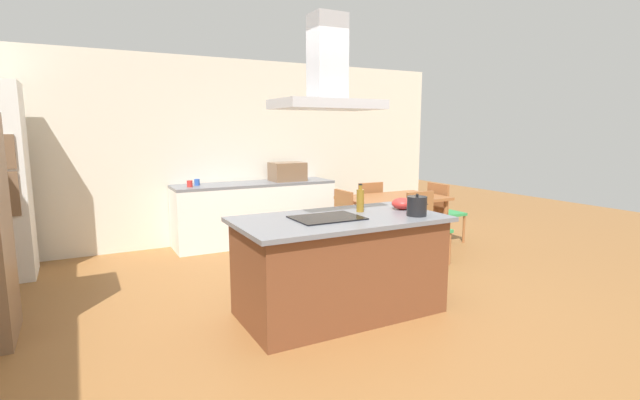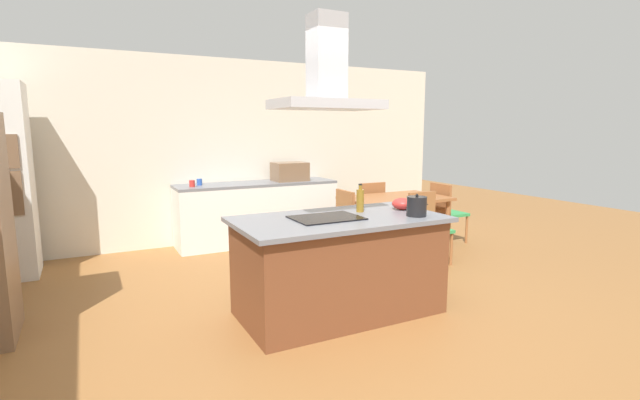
{
  "view_description": "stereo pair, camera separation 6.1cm",
  "coord_description": "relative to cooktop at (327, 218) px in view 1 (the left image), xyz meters",
  "views": [
    {
      "loc": [
        -2.06,
        -3.49,
        1.69
      ],
      "look_at": [
        0.01,
        0.4,
        1.0
      ],
      "focal_mm": 25.73,
      "sensor_mm": 36.0,
      "label": 1
    },
    {
      "loc": [
        -2.0,
        -3.52,
        1.69
      ],
      "look_at": [
        0.01,
        0.4,
        1.0
      ],
      "focal_mm": 25.73,
      "sensor_mm": 36.0,
      "label": 2
    }
  ],
  "objects": [
    {
      "name": "ground",
      "position": [
        0.13,
        1.5,
        -0.91
      ],
      "size": [
        16.0,
        16.0,
        0.0
      ],
      "primitive_type": "plane",
      "color": "#936033"
    },
    {
      "name": "wall_back",
      "position": [
        0.13,
        3.25,
        0.44
      ],
      "size": [
        7.2,
        0.1,
        2.7
      ],
      "primitive_type": "cube",
      "color": "beige",
      "rests_on": "ground"
    },
    {
      "name": "kitchen_island",
      "position": [
        0.13,
        0.0,
        -0.45
      ],
      "size": [
        1.88,
        1.02,
        0.9
      ],
      "color": "brown",
      "rests_on": "ground"
    },
    {
      "name": "cooktop",
      "position": [
        0.0,
        0.0,
        0.0
      ],
      "size": [
        0.6,
        0.44,
        0.01
      ],
      "primitive_type": "cube",
      "color": "black",
      "rests_on": "kitchen_island"
    },
    {
      "name": "tea_kettle",
      "position": [
        0.79,
        -0.27,
        0.08
      ],
      "size": [
        0.23,
        0.18,
        0.2
      ],
      "color": "black",
      "rests_on": "kitchen_island"
    },
    {
      "name": "olive_oil_bottle",
      "position": [
        0.44,
        0.14,
        0.11
      ],
      "size": [
        0.07,
        0.07,
        0.27
      ],
      "color": "olive",
      "rests_on": "kitchen_island"
    },
    {
      "name": "mixing_bowl",
      "position": [
        0.88,
        0.06,
        0.05
      ],
      "size": [
        0.21,
        0.21,
        0.11
      ],
      "primitive_type": "ellipsoid",
      "color": "red",
      "rests_on": "kitchen_island"
    },
    {
      "name": "back_counter",
      "position": [
        0.37,
        2.88,
        -0.46
      ],
      "size": [
        2.37,
        0.62,
        0.9
      ],
      "color": "white",
      "rests_on": "ground"
    },
    {
      "name": "countertop_microwave",
      "position": [
        0.9,
        2.88,
        0.13
      ],
      "size": [
        0.5,
        0.38,
        0.28
      ],
      "primitive_type": "cube",
      "color": "brown",
      "rests_on": "back_counter"
    },
    {
      "name": "coffee_mug_red",
      "position": [
        -0.58,
        2.82,
        0.04
      ],
      "size": [
        0.08,
        0.08,
        0.09
      ],
      "primitive_type": "cylinder",
      "color": "red",
      "rests_on": "back_counter"
    },
    {
      "name": "coffee_mug_blue",
      "position": [
        -0.46,
        2.95,
        0.04
      ],
      "size": [
        0.08,
        0.08,
        0.09
      ],
      "primitive_type": "cylinder",
      "color": "#2D56B2",
      "rests_on": "back_counter"
    },
    {
      "name": "dining_table",
      "position": [
        1.93,
        1.59,
        -0.24
      ],
      "size": [
        1.4,
        0.9,
        0.75
      ],
      "color": "#995B33",
      "rests_on": "ground"
    },
    {
      "name": "chair_facing_back_wall",
      "position": [
        1.93,
        2.25,
        -0.4
      ],
      "size": [
        0.42,
        0.42,
        0.89
      ],
      "color": "#33934C",
      "rests_on": "ground"
    },
    {
      "name": "chair_facing_island",
      "position": [
        1.93,
        0.92,
        -0.4
      ],
      "size": [
        0.42,
        0.42,
        0.89
      ],
      "color": "#33934C",
      "rests_on": "ground"
    },
    {
      "name": "chair_at_left_end",
      "position": [
        1.01,
        1.59,
        -0.4
      ],
      "size": [
        0.42,
        0.42,
        0.89
      ],
      "color": "#33934C",
      "rests_on": "ground"
    },
    {
      "name": "chair_at_right_end",
      "position": [
        2.85,
        1.59,
        -0.4
      ],
      "size": [
        0.42,
        0.42,
        0.89
      ],
      "color": "#33934C",
      "rests_on": "ground"
    },
    {
      "name": "range_hood",
      "position": [
        -0.0,
        0.0,
        1.2
      ],
      "size": [
        0.9,
        0.55,
        0.78
      ],
      "color": "#ADADB2"
    }
  ]
}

